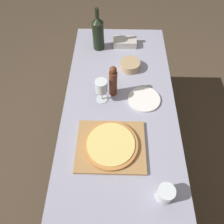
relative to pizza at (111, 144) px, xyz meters
The scene contains 11 objects.
ground_plane 0.85m from the pizza, 80.50° to the left, with size 12.00×12.00×0.00m, color #4C3D2D.
dining_table 0.32m from the pizza, 80.50° to the left, with size 0.71×1.63×0.77m.
cutting_board 0.02m from the pizza, 104.04° to the left, with size 0.38×0.32×0.02m.
pizza is the anchor object (origin of this frame).
wine_bottle 0.87m from the pizza, 97.80° to the left, with size 0.09×0.09×0.32m.
pepper_mill 0.40m from the pizza, 89.48° to the left, with size 0.05×0.05×0.23m.
wine_glass 0.36m from the pizza, 101.20° to the left, with size 0.08×0.08×0.17m.
small_bowl 0.64m from the pizza, 79.24° to the left, with size 0.14×0.14×0.06m.
drinking_tumbler 0.37m from the pizza, 44.50° to the right, with size 0.08×0.08×0.09m.
dinner_plate 0.40m from the pizza, 58.76° to the left, with size 0.21×0.21×0.01m.
food_container 0.90m from the pizza, 84.52° to the left, with size 0.18×0.10×0.05m.
Camera 1 is at (-0.03, -0.83, 1.88)m, focal length 35.00 mm.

